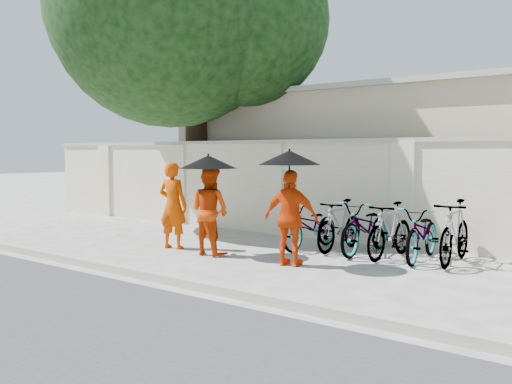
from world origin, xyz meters
The scene contains 16 objects.
ground centered at (0.00, 0.00, 0.00)m, with size 80.00×80.00×0.00m, color #BDBDBD.
kerb centered at (0.00, -1.70, 0.06)m, with size 40.00×0.16×0.12m, color #A0A28F.
compound_wall centered at (1.00, 3.20, 1.00)m, with size 20.00×0.30×2.00m, color silver.
building_behind centered at (2.00, 7.00, 1.60)m, with size 14.00×6.00×3.20m, color #BEB099.
shade_tree centered at (-3.66, 2.97, 5.10)m, with size 6.70×6.20×8.20m.
monk_left centered at (-1.38, 0.35, 0.82)m, with size 0.59×0.39×1.63m, color #C83E00.
monk_center centered at (-0.39, 0.30, 0.78)m, with size 0.76×0.59×1.56m, color #C63505.
parasol_center centered at (-0.34, 0.22, 1.64)m, with size 1.00×1.00×0.87m.
monk_right centered at (1.31, 0.36, 0.77)m, with size 0.90×0.38×1.54m, color red.
parasol_right centered at (1.33, 0.28, 1.72)m, with size 0.98×0.98×0.97m.
bike_0 centered at (0.69, 1.90, 0.44)m, with size 0.58×1.66×0.87m, color #9897AE.
bike_1 centered at (1.21, 2.07, 0.47)m, with size 0.44×1.57×0.95m, color #9897AE.
bike_2 centered at (1.74, 2.09, 0.48)m, with size 0.63×1.81×0.95m, color #9897AE.
bike_3 centered at (2.26, 1.94, 0.48)m, with size 0.45×1.60×0.96m, color #9897AE.
bike_4 centered at (2.78, 2.08, 0.46)m, with size 0.61×1.74×0.92m, color #9897AE.
bike_5 centered at (3.31, 2.11, 0.52)m, with size 0.49×1.74×1.04m, color #9897AE.
Camera 1 is at (6.44, -7.02, 1.81)m, focal length 40.00 mm.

